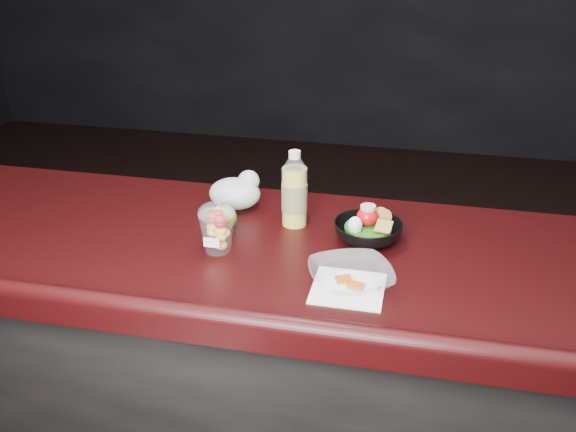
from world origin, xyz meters
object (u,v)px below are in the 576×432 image
(green_apple, at_px, (223,218))
(snack_bowl, at_px, (368,230))
(lemonade_bottle, at_px, (294,194))
(takeout_bowl, at_px, (351,277))
(fruit_cup, at_px, (217,227))

(green_apple, xyz_separation_m, snack_bowl, (0.38, 0.01, -0.00))
(lemonade_bottle, xyz_separation_m, takeout_bowl, (0.19, -0.28, -0.06))
(fruit_cup, bearing_deg, takeout_bowl, -15.29)
(green_apple, relative_size, snack_bowl, 0.35)
(fruit_cup, distance_m, takeout_bowl, 0.36)
(lemonade_bottle, distance_m, snack_bowl, 0.22)
(lemonade_bottle, relative_size, takeout_bowl, 0.84)
(snack_bowl, bearing_deg, green_apple, -177.95)
(green_apple, bearing_deg, snack_bowl, 2.05)
(fruit_cup, xyz_separation_m, takeout_bowl, (0.34, -0.09, -0.04))
(fruit_cup, height_order, green_apple, fruit_cup)
(fruit_cup, distance_m, snack_bowl, 0.38)
(green_apple, xyz_separation_m, takeout_bowl, (0.37, -0.21, -0.01))
(lemonade_bottle, bearing_deg, takeout_bowl, -55.98)
(lemonade_bottle, distance_m, takeout_bowl, 0.34)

